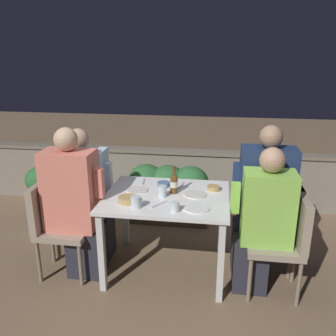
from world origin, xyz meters
TOP-DOWN VIEW (x-y plane):
  - ground_plane at (0.00, 0.00)m, footprint 16.00×16.00m
  - parapet_wall at (0.00, 1.46)m, footprint 9.00×0.18m
  - dining_table at (0.00, 0.00)m, footprint 1.04×0.84m
  - planter_hedge at (-0.14, 0.97)m, footprint 0.92×0.47m
  - chair_left_near at (-0.94, -0.16)m, footprint 0.43×0.42m
  - person_coral_top at (-0.75, -0.16)m, footprint 0.50×0.26m
  - chair_left_far at (-0.96, 0.13)m, footprint 0.43×0.42m
  - person_blue_shirt at (-0.77, 0.13)m, footprint 0.51×0.26m
  - chair_right_near at (0.97, -0.16)m, footprint 0.43×0.42m
  - person_green_blouse at (0.77, -0.16)m, footprint 0.48×0.26m
  - chair_right_far at (0.99, 0.15)m, footprint 0.43×0.42m
  - person_navy_jumper at (0.80, 0.15)m, footprint 0.51×0.26m
  - beer_bottle at (0.05, 0.06)m, footprint 0.07×0.07m
  - plate_0 at (-0.27, 0.07)m, footprint 0.18×0.18m
  - plate_1 at (0.27, -0.23)m, footprint 0.20×0.20m
  - plate_2 at (0.23, 0.04)m, footprint 0.19×0.19m
  - bowl_0 at (-0.29, -0.19)m, footprint 0.16×0.16m
  - bowl_1 at (-0.06, 0.20)m, footprint 0.11×0.11m
  - bowl_2 at (0.38, 0.18)m, footprint 0.11×0.11m
  - glass_cup_0 at (0.11, -0.31)m, footprint 0.06×0.06m
  - glass_cup_1 at (-0.03, -0.04)m, footprint 0.07×0.07m
  - glass_cup_2 at (-0.20, -0.28)m, footprint 0.08×0.08m
  - fork_0 at (-0.26, 0.28)m, footprint 0.04×0.17m
  - fork_1 at (-0.03, -0.20)m, footprint 0.11×0.15m
  - fork_2 at (0.09, 0.24)m, footprint 0.05×0.17m
  - potted_plant at (-1.45, 0.58)m, footprint 0.31×0.31m

SIDE VIEW (x-z plane):
  - ground_plane at x=0.00m, z-range 0.00..0.00m
  - parapet_wall at x=0.00m, z-range 0.01..0.71m
  - planter_hedge at x=-0.14m, z-range 0.04..0.69m
  - potted_plant at x=-1.45m, z-range 0.08..0.78m
  - chair_left_near at x=-0.94m, z-range 0.09..0.92m
  - chair_left_far at x=-0.96m, z-range 0.09..0.92m
  - chair_right_near at x=0.97m, z-range 0.09..0.92m
  - chair_right_far at x=0.99m, z-range 0.09..0.92m
  - person_green_blouse at x=0.77m, z-range 0.00..1.20m
  - person_blue_shirt at x=-0.77m, z-range 0.00..1.23m
  - dining_table at x=0.00m, z-range 0.27..0.98m
  - person_navy_jumper at x=0.80m, z-range 0.00..1.30m
  - person_coral_top at x=-0.75m, z-range 0.00..1.30m
  - fork_0 at x=-0.26m, z-range 0.71..0.72m
  - fork_1 at x=-0.03m, z-range 0.71..0.72m
  - fork_2 at x=0.09m, z-range 0.71..0.72m
  - plate_0 at x=-0.27m, z-range 0.71..0.72m
  - plate_1 at x=0.27m, z-range 0.71..0.72m
  - plate_2 at x=0.23m, z-range 0.71..0.72m
  - bowl_2 at x=0.38m, z-range 0.71..0.75m
  - bowl_1 at x=-0.06m, z-range 0.71..0.75m
  - bowl_0 at x=-0.29m, z-range 0.71..0.76m
  - glass_cup_0 at x=0.11m, z-range 0.71..0.79m
  - glass_cup_2 at x=-0.20m, z-range 0.71..0.81m
  - glass_cup_1 at x=-0.03m, z-range 0.71..0.81m
  - beer_bottle at x=0.05m, z-range 0.68..0.92m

